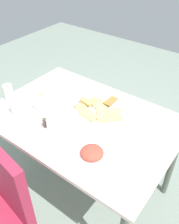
{
  "coord_description": "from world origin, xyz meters",
  "views": [
    {
      "loc": [
        -0.78,
        0.96,
        1.75
      ],
      "look_at": [
        -0.02,
        -0.05,
        0.77
      ],
      "focal_mm": 39.51,
      "sensor_mm": 36.0,
      "label": 1
    }
  ],
  "objects_px": {
    "pide_platter": "(99,111)",
    "paper_napkin": "(151,117)",
    "fork": "(153,115)",
    "soda_can": "(9,93)",
    "salad_plate_greens": "(43,103)",
    "spoon": "(150,118)",
    "dining_table": "(83,127)",
    "salad_plate_rice": "(92,153)",
    "condiment_caddy": "(47,126)",
    "drinking_glass": "(16,108)"
  },
  "relations": [
    {
      "from": "drinking_glass",
      "to": "spoon",
      "type": "bearing_deg",
      "value": -146.61
    },
    {
      "from": "fork",
      "to": "soda_can",
      "type": "bearing_deg",
      "value": 20.36
    },
    {
      "from": "condiment_caddy",
      "to": "fork",
      "type": "bearing_deg",
      "value": -132.3
    },
    {
      "from": "soda_can",
      "to": "salad_plate_rice",
      "type": "bearing_deg",
      "value": 174.79
    },
    {
      "from": "soda_can",
      "to": "condiment_caddy",
      "type": "xyz_separation_m",
      "value": [
        -0.43,
        0.06,
        -0.04
      ]
    },
    {
      "from": "dining_table",
      "to": "paper_napkin",
      "type": "xyz_separation_m",
      "value": [
        -0.35,
        -0.27,
        0.08
      ]
    },
    {
      "from": "drinking_glass",
      "to": "condiment_caddy",
      "type": "bearing_deg",
      "value": -177.61
    },
    {
      "from": "drinking_glass",
      "to": "dining_table",
      "type": "bearing_deg",
      "value": -148.99
    },
    {
      "from": "dining_table",
      "to": "drinking_glass",
      "type": "height_order",
      "value": "drinking_glass"
    },
    {
      "from": "salad_plate_greens",
      "to": "drinking_glass",
      "type": "relative_size",
      "value": 2.28
    },
    {
      "from": "pide_platter",
      "to": "soda_can",
      "type": "distance_m",
      "value": 0.65
    },
    {
      "from": "fork",
      "to": "condiment_caddy",
      "type": "distance_m",
      "value": 0.68
    },
    {
      "from": "paper_napkin",
      "to": "salad_plate_greens",
      "type": "bearing_deg",
      "value": 26.51
    },
    {
      "from": "pide_platter",
      "to": "spoon",
      "type": "distance_m",
      "value": 0.33
    },
    {
      "from": "condiment_caddy",
      "to": "soda_can",
      "type": "bearing_deg",
      "value": -8.05
    },
    {
      "from": "dining_table",
      "to": "drinking_glass",
      "type": "distance_m",
      "value": 0.46
    },
    {
      "from": "dining_table",
      "to": "condiment_caddy",
      "type": "distance_m",
      "value": 0.26
    },
    {
      "from": "spoon",
      "to": "paper_napkin",
      "type": "bearing_deg",
      "value": -97.92
    },
    {
      "from": "salad_plate_rice",
      "to": "pide_platter",
      "type": "bearing_deg",
      "value": -60.25
    },
    {
      "from": "dining_table",
      "to": "soda_can",
      "type": "bearing_deg",
      "value": 16.01
    },
    {
      "from": "salad_plate_greens",
      "to": "soda_can",
      "type": "distance_m",
      "value": 0.25
    },
    {
      "from": "pide_platter",
      "to": "condiment_caddy",
      "type": "distance_m",
      "value": 0.36
    },
    {
      "from": "pide_platter",
      "to": "fork",
      "type": "distance_m",
      "value": 0.35
    },
    {
      "from": "salad_plate_greens",
      "to": "soda_can",
      "type": "height_order",
      "value": "soda_can"
    },
    {
      "from": "drinking_glass",
      "to": "soda_can",
      "type": "bearing_deg",
      "value": -24.12
    },
    {
      "from": "drinking_glass",
      "to": "condiment_caddy",
      "type": "relative_size",
      "value": 0.83
    },
    {
      "from": "salad_plate_greens",
      "to": "fork",
      "type": "xyz_separation_m",
      "value": [
        -0.66,
        -0.35,
        -0.02
      ]
    },
    {
      "from": "salad_plate_greens",
      "to": "paper_napkin",
      "type": "relative_size",
      "value": 1.46
    },
    {
      "from": "salad_plate_greens",
      "to": "dining_table",
      "type": "bearing_deg",
      "value": -169.63
    },
    {
      "from": "fork",
      "to": "condiment_caddy",
      "type": "xyz_separation_m",
      "value": [
        0.46,
        0.5,
        0.02
      ]
    },
    {
      "from": "salad_plate_greens",
      "to": "drinking_glass",
      "type": "distance_m",
      "value": 0.19
    },
    {
      "from": "pide_platter",
      "to": "paper_napkin",
      "type": "bearing_deg",
      "value": -151.98
    },
    {
      "from": "salad_plate_greens",
      "to": "salad_plate_rice",
      "type": "relative_size",
      "value": 1.1
    },
    {
      "from": "salad_plate_greens",
      "to": "condiment_caddy",
      "type": "height_order",
      "value": "condiment_caddy"
    },
    {
      "from": "fork",
      "to": "dining_table",
      "type": "bearing_deg",
      "value": 33.29
    },
    {
      "from": "dining_table",
      "to": "spoon",
      "type": "height_order",
      "value": "spoon"
    },
    {
      "from": "soda_can",
      "to": "paper_napkin",
      "type": "bearing_deg",
      "value": -154.4
    },
    {
      "from": "pide_platter",
      "to": "salad_plate_greens",
      "type": "xyz_separation_m",
      "value": [
        0.35,
        0.17,
        0.01
      ]
    },
    {
      "from": "dining_table",
      "to": "salad_plate_rice",
      "type": "bearing_deg",
      "value": 137.11
    },
    {
      "from": "pide_platter",
      "to": "fork",
      "type": "xyz_separation_m",
      "value": [
        -0.3,
        -0.18,
        -0.01
      ]
    },
    {
      "from": "soda_can",
      "to": "pide_platter",
      "type": "bearing_deg",
      "value": -155.67
    },
    {
      "from": "salad_plate_greens",
      "to": "paper_napkin",
      "type": "height_order",
      "value": "salad_plate_greens"
    },
    {
      "from": "salad_plate_rice",
      "to": "soda_can",
      "type": "bearing_deg",
      "value": -5.21
    },
    {
      "from": "salad_plate_greens",
      "to": "spoon",
      "type": "relative_size",
      "value": 1.28
    },
    {
      "from": "dining_table",
      "to": "salad_plate_greens",
      "type": "height_order",
      "value": "salad_plate_greens"
    },
    {
      "from": "soda_can",
      "to": "fork",
      "type": "distance_m",
      "value": 0.99
    },
    {
      "from": "drinking_glass",
      "to": "pide_platter",
      "type": "bearing_deg",
      "value": -141.64
    },
    {
      "from": "salad_plate_greens",
      "to": "fork",
      "type": "distance_m",
      "value": 0.74
    },
    {
      "from": "dining_table",
      "to": "salad_plate_rice",
      "type": "height_order",
      "value": "salad_plate_rice"
    },
    {
      "from": "pide_platter",
      "to": "fork",
      "type": "height_order",
      "value": "pide_platter"
    }
  ]
}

